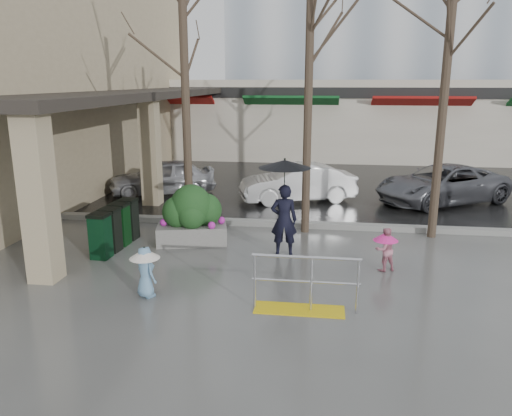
% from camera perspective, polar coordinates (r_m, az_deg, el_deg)
% --- Properties ---
extents(ground, '(120.00, 120.00, 0.00)m').
position_cam_1_polar(ground, '(10.31, -1.98, -8.26)').
color(ground, '#51514F').
rests_on(ground, ground).
extents(street_asphalt, '(120.00, 36.00, 0.01)m').
position_cam_1_polar(street_asphalt, '(31.67, 4.83, 7.14)').
color(street_asphalt, black).
rests_on(street_asphalt, ground).
extents(curb, '(120.00, 0.30, 0.15)m').
position_cam_1_polar(curb, '(14.03, 0.78, -1.73)').
color(curb, gray).
rests_on(curb, ground).
extents(near_building, '(6.00, 18.00, 8.00)m').
position_cam_1_polar(near_building, '(20.38, -24.35, 13.24)').
color(near_building, tan).
rests_on(near_building, ground).
extents(canopy_slab, '(2.80, 18.00, 0.25)m').
position_cam_1_polar(canopy_slab, '(18.54, -12.85, 12.97)').
color(canopy_slab, '#2D2823').
rests_on(canopy_slab, pillar_front).
extents(pillar_front, '(0.55, 0.55, 3.50)m').
position_cam_1_polar(pillar_front, '(10.70, -23.61, 1.19)').
color(pillar_front, tan).
rests_on(pillar_front, ground).
extents(pillar_back, '(0.55, 0.55, 3.50)m').
position_cam_1_polar(pillar_back, '(16.50, -11.97, 6.34)').
color(pillar_back, tan).
rests_on(pillar_back, ground).
extents(storefront_row, '(34.00, 6.74, 4.00)m').
position_cam_1_polar(storefront_row, '(27.41, 8.70, 10.13)').
color(storefront_row, beige).
rests_on(storefront_row, ground).
extents(handrail, '(1.90, 0.50, 1.03)m').
position_cam_1_polar(handrail, '(8.94, 5.41, -9.39)').
color(handrail, yellow).
rests_on(handrail, ground).
extents(tree_west, '(3.20, 3.20, 6.80)m').
position_cam_1_polar(tree_west, '(13.53, -8.29, 18.97)').
color(tree_west, '#382B21').
rests_on(tree_west, ground).
extents(tree_midwest, '(3.20, 3.20, 7.00)m').
position_cam_1_polar(tree_midwest, '(13.05, 6.21, 19.87)').
color(tree_midwest, '#382B21').
rests_on(tree_midwest, ground).
extents(tree_mideast, '(3.20, 3.20, 6.50)m').
position_cam_1_polar(tree_mideast, '(13.32, 21.19, 17.30)').
color(tree_mideast, '#382B21').
rests_on(tree_mideast, ground).
extents(woman, '(1.20, 1.20, 2.29)m').
position_cam_1_polar(woman, '(11.40, 3.24, 1.06)').
color(woman, black).
rests_on(woman, ground).
extents(child_pink, '(0.57, 0.54, 0.95)m').
position_cam_1_polar(child_pink, '(10.99, 14.55, -4.24)').
color(child_pink, '#CF7E93').
rests_on(child_pink, ground).
extents(child_blue, '(0.57, 0.57, 0.99)m').
position_cam_1_polar(child_blue, '(9.59, -12.54, -6.57)').
color(child_blue, '#6C9BC1').
rests_on(child_blue, ground).
extents(planter, '(1.86, 1.22, 1.50)m').
position_cam_1_polar(planter, '(12.48, -7.32, -0.85)').
color(planter, slate).
rests_on(planter, ground).
extents(news_boxes, '(0.54, 1.91, 1.05)m').
position_cam_1_polar(news_boxes, '(12.54, -15.78, -2.10)').
color(news_boxes, '#0B321A').
rests_on(news_boxes, ground).
extents(car_a, '(3.99, 2.75, 1.26)m').
position_cam_1_polar(car_a, '(18.12, -10.62, 3.52)').
color(car_a, '#B6B7BC').
rests_on(car_a, ground).
extents(car_b, '(4.05, 2.47, 1.26)m').
position_cam_1_polar(car_b, '(16.79, 4.77, 2.86)').
color(car_b, white).
rests_on(car_b, ground).
extents(car_c, '(4.97, 4.11, 1.26)m').
position_cam_1_polar(car_c, '(17.65, 20.48, 2.56)').
color(car_c, slate).
rests_on(car_c, ground).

